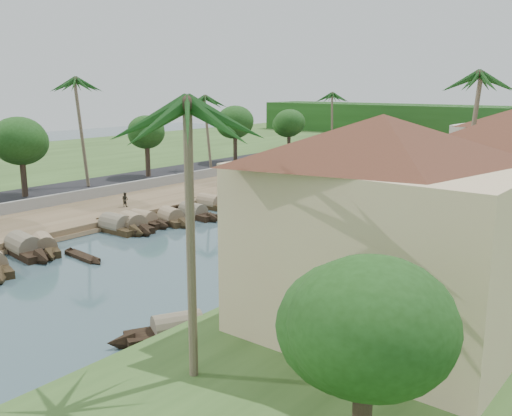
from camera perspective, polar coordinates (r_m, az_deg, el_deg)
The scene contains 37 objects.
ground at distance 40.83m, azimuth -11.64°, elevation -6.00°, with size 220.00×220.00×0.00m, color #3B5258.
left_bank at distance 65.26m, azimuth -7.29°, elevation 1.40°, with size 10.00×180.00×0.80m, color brown.
right_bank at distance 47.51m, azimuth 23.78°, elevation -3.45°, with size 16.00×180.00×1.20m, color #2E4B1E.
road at distance 71.46m, azimuth -12.08°, elevation 2.42°, with size 8.00×180.00×1.40m, color black.
retaining_wall at distance 68.12m, azimuth -9.79°, elevation 2.59°, with size 0.40×180.00×1.10m, color gray.
far_left_fill at distance 93.26m, azimuth -22.56°, elevation 4.00°, with size 45.00×220.00×1.35m, color #2E4B1E.
bridge at distance 101.76m, azimuth 21.17°, elevation 5.33°, with size 28.00×4.00×2.40m.
building_near at distance 25.93m, azimuth 12.10°, elevation -1.97°, with size 14.85×14.85×10.20m.
building_mid at distance 40.43m, azimuth 23.59°, elevation 1.99°, with size 14.11×14.11×9.70m.
sampan_3 at distance 46.80m, azimuth -22.16°, elevation -3.78°, with size 8.75×2.86×2.30m.
sampan_4 at distance 46.83m, azimuth -20.45°, elevation -3.64°, with size 6.80×3.82×1.96m.
sampan_5 at distance 51.59m, azimuth -12.32°, elevation -1.69°, with size 7.25×3.20×2.25m.
sampan_6 at distance 51.43m, azimuth -13.84°, elevation -1.81°, with size 7.49×2.05×2.23m.
sampan_7 at distance 53.15m, azimuth -11.27°, elevation -1.25°, with size 7.02×1.77×1.90m.
sampan_8 at distance 53.49m, azimuth -8.50°, elevation -1.05°, with size 6.67×3.11×2.04m.
sampan_9 at distance 55.54m, azimuth -6.32°, elevation -0.49°, with size 7.74×2.08×1.97m.
sampan_10 at distance 59.49m, azimuth -4.64°, elevation 0.40°, with size 7.28×1.80×2.03m.
sampan_11 at distance 63.26m, azimuth -0.56°, elevation 1.17°, with size 8.24×2.92×2.31m.
sampan_12 at distance 67.19m, azimuth 1.61°, elevation 1.82°, with size 9.44×3.87×2.21m.
sampan_13 at distance 70.39m, azimuth 3.93°, elevation 2.28°, with size 7.55×2.10×2.07m.
sampan_14 at distance 29.86m, azimuth -7.85°, elevation -12.04°, with size 4.62×7.03×1.82m.
sampan_15 at distance 41.26m, azimuth 5.95°, elevation -5.01°, with size 3.13×7.79×2.07m.
sampan_16 at distance 52.54m, azimuth 15.22°, elevation -1.60°, with size 4.01×7.55×1.89m.
canoe_1 at distance 44.35m, azimuth -16.98°, elevation -4.68°, with size 5.20×1.29×0.83m.
canoe_2 at distance 62.36m, azimuth 1.11°, elevation 0.70°, with size 4.77×1.47×0.69m.
palm_0 at distance 21.17m, azimuth -6.89°, elevation 9.67°, with size 3.20×3.20×12.33m.
palm_1 at distance 33.84m, azimuth 13.82°, elevation 5.71°, with size 3.20×3.20×9.49m.
palm_2 at distance 48.33m, azimuth 20.84°, elevation 12.06°, with size 3.20×3.20×13.77m.
palm_5 at distance 65.75m, azimuth -17.16°, elevation 11.94°, with size 3.20×3.20×13.27m.
palm_6 at distance 76.12m, azimuth -4.75°, elevation 10.82°, with size 3.20×3.20×11.07m.
palm_8 at distance 98.46m, azimuth 7.73°, elevation 11.12°, with size 3.20×3.20×11.15m.
tree_2 at distance 62.08m, azimuth -22.48°, elevation 6.11°, with size 5.44×5.44×7.86m.
tree_3 at distance 71.51m, azimuth -10.88°, elevation 7.36°, with size 4.46×4.46×7.29m.
tree_4 at distance 83.27m, azimuth -2.11°, elevation 8.50°, with size 5.30×5.30×7.98m.
tree_5 at distance 94.02m, azimuth 3.33°, elevation 8.40°, with size 5.01×5.01×6.99m.
tree_7 at distance 17.05m, azimuth 10.93°, elevation -11.79°, with size 4.80×4.80×6.61m.
person_far at distance 57.51m, azimuth -12.96°, elevation 0.83°, with size 0.69×0.54×1.43m, color #2F2D21.
Camera 1 is at (30.02, -24.62, 12.67)m, focal length 40.00 mm.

